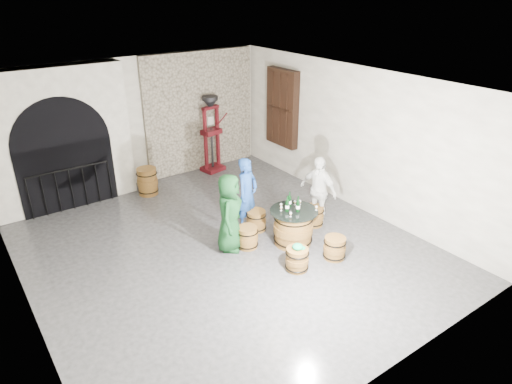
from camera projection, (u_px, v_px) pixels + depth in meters
ground at (222, 247)px, 9.07m from camera, size 8.00×8.00×0.00m
wall_back at (136, 123)px, 11.34m from camera, size 8.00×0.00×8.00m
wall_front at (394, 276)px, 5.44m from camera, size 8.00×0.00×8.00m
wall_left at (11, 227)px, 6.55m from camera, size 0.00×8.00×8.00m
wall_right at (353, 138)px, 10.24m from camera, size 0.00×8.00×8.00m
ceiling at (216, 85)px, 7.72m from camera, size 8.00×8.00×0.00m
stone_facing_panel at (200, 112)px, 12.25m from camera, size 3.20×0.12×3.18m
arched_opening at (59, 140)px, 10.16m from camera, size 3.10×0.60×3.19m
shuttered_window at (282, 108)px, 11.86m from camera, size 0.23×1.10×2.00m
barrel_table at (293, 227)px, 9.05m from camera, size 0.95×0.95×0.74m
barrel_stool_left at (247, 237)px, 8.98m from camera, size 0.43×0.43×0.44m
barrel_stool_far at (256, 220)px, 9.61m from camera, size 0.43×0.43×0.44m
barrel_stool_right at (314, 216)px, 9.81m from camera, size 0.43×0.43×0.44m
barrel_stool_near_right at (335, 248)px, 8.62m from camera, size 0.43×0.43×0.44m
barrel_stool_near_left at (297, 259)px, 8.27m from camera, size 0.43×0.43×0.44m
green_cap at (298, 247)px, 8.16m from camera, size 0.24×0.19×0.11m
person_green at (229, 213)px, 8.70m from camera, size 0.89×0.90×1.57m
person_blue at (247, 194)px, 9.50m from camera, size 0.67×0.56×1.56m
person_white at (318, 190)px, 9.67m from camera, size 0.54×0.95×1.53m
wine_bottle_left at (287, 205)px, 8.81m from camera, size 0.08×0.08×0.32m
wine_bottle_center at (298, 205)px, 8.80m from camera, size 0.08×0.08×0.32m
wine_bottle_right at (289, 201)px, 9.00m from camera, size 0.08×0.08×0.32m
tasting_glass_a at (291, 214)px, 8.64m from camera, size 0.05×0.05×0.10m
tasting_glass_b at (300, 202)px, 9.11m from camera, size 0.05×0.05×0.10m
tasting_glass_c at (281, 206)px, 8.98m from camera, size 0.05×0.05×0.10m
tasting_glass_d at (295, 203)px, 9.10m from camera, size 0.05×0.05×0.10m
tasting_glass_e at (316, 208)px, 8.88m from camera, size 0.05×0.05×0.10m
tasting_glass_f at (281, 208)px, 8.87m from camera, size 0.05×0.05×0.10m
side_barrel at (147, 181)px, 11.18m from camera, size 0.51×0.51×0.68m
corking_press at (211, 128)px, 12.23m from camera, size 0.89×0.57×2.08m
control_box at (210, 120)px, 12.43m from camera, size 0.18×0.10×0.22m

